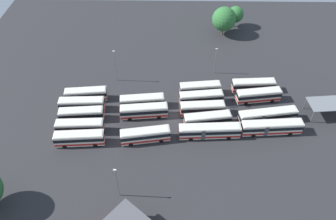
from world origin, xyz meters
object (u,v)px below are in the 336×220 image
Objects in this scene: bus_row3_slot0 at (271,127)px; bus_row2_slot3 at (201,98)px; bus_row0_slot1 at (80,127)px; bus_row2_slot2 at (202,108)px; bus_row1_slot2 at (144,111)px; bus_row2_slot0 at (209,131)px; bus_row0_slot0 at (80,138)px; bus_row3_slot4 at (253,85)px; lamp_post_by_building at (215,60)px; tree_west_edge at (224,19)px; lamp_post_mid_lot at (117,182)px; tree_north_edge at (236,14)px; bus_row0_slot4 at (86,94)px; bus_row2_slot4 at (200,89)px; bus_row3_slot3 at (259,95)px; lamp_post_far_corner at (115,65)px; bus_row1_slot0 at (145,135)px; maintenance_shelter at (331,104)px; bus_row0_slot2 at (82,114)px; bus_row2_slot1 at (207,120)px; bus_row1_slot3 at (142,101)px; bus_row3_slot1 at (267,116)px; bus_row0_slot3 at (82,104)px.

bus_row2_slot3 is at bearing 148.03° from bus_row3_slot0.
bus_row2_slot2 is at bearing 12.79° from bus_row0_slot1.
bus_row2_slot0 is (15.25, -6.16, 0.00)m from bus_row1_slot2.
bus_row1_slot2 is at bearing 32.79° from bus_row0_slot0.
bus_row3_slot4 is 1.38× the size of lamp_post_by_building.
tree_west_edge is (4.40, 20.41, 1.02)m from lamp_post_by_building.
tree_north_edge is (30.51, 64.54, -0.18)m from lamp_post_mid_lot.
lamp_post_mid_lot is at bearing -56.33° from bus_row0_slot1.
bus_row0_slot4 and bus_row3_slot4 have the same top height.
bus_row2_slot4 is at bearing -173.74° from bus_row3_slot4.
bus_row3_slot0 is 10.95m from bus_row3_slot3.
bus_row0_slot1 is 0.98× the size of bus_row3_slot4.
lamp_post_far_corner is (5.35, 22.55, 3.42)m from bus_row0_slot0.
bus_row2_slot0 is 20.59m from bus_row3_slot4.
tree_west_edge is (-5.86, 31.74, 3.69)m from bus_row3_slot3.
bus_row1_slot0 is at bearing -174.23° from bus_row3_slot0.
bus_row0_slot4 is 0.98× the size of bus_row2_slot2.
bus_row2_slot3 is 1.36× the size of lamp_post_by_building.
tree_west_edge reaches higher than bus_row1_slot0.
bus_row2_slot2 is 1.02× the size of bus_row2_slot4.
maintenance_shelter reaches higher than bus_row2_slot0.
tree_west_edge is 6.62m from tree_north_edge.
bus_row3_slot3 is 36.72m from tree_north_edge.
bus_row0_slot4 is 16.19m from bus_row1_slot2.
bus_row0_slot2 is 59.53m from maintenance_shelter.
bus_row0_slot1 is at bearing 171.24° from bus_row1_slot0.
tree_north_edge is (12.07, 45.33, 2.72)m from bus_row2_slot1.
lamp_post_by_building reaches higher than bus_row2_slot0.
bus_row0_slot1 and bus_row2_slot1 have the same top height.
maintenance_shelter is 53.38m from lamp_post_mid_lot.
bus_row0_slot2 is 0.94× the size of bus_row1_slot0.
maintenance_shelter is 30.73m from lamp_post_by_building.
bus_row1_slot3 is at bearing 149.17° from bus_row2_slot0.
bus_row2_slot0 is 30.41m from maintenance_shelter.
bus_row0_slot2 is 29.51m from bus_row2_slot3.
bus_row1_slot3 and bus_row3_slot0 have the same top height.
bus_row2_slot1 is 1.00× the size of bus_row3_slot4.
bus_row0_slot0 is 3.57m from bus_row0_slot1.
bus_row3_slot0 is (30.25, -8.11, 0.00)m from bus_row1_slot3.
bus_row0_slot0 is 16.31m from bus_row1_slot2.
bus_row3_slot1 is at bearing 0.43° from bus_row0_slot2.
bus_row0_slot0 is 23.43m from lamp_post_far_corner.
bus_row1_slot2 is at bearing -7.79° from bus_row0_slot3.
tree_north_edge is at bearing 113.00° from maintenance_shelter.
bus_row1_slot0 is 1.32× the size of lamp_post_mid_lot.
tree_north_edge is at bearing 54.77° from bus_row1_slot3.
bus_row2_slot1 is (29.40, 2.74, 0.00)m from bus_row0_slot1.
bus_row2_slot4 is at bearing 170.93° from bus_row3_slot3.
lamp_post_by_building is at bearing -102.17° from tree_west_edge.
lamp_post_mid_lot is 44.88m from lamp_post_by_building.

